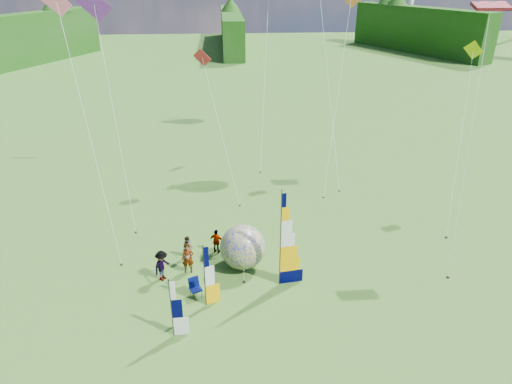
{
  "coord_description": "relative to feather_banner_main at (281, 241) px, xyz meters",
  "views": [
    {
      "loc": [
        -2.57,
        -16.59,
        15.7
      ],
      "look_at": [
        -1.0,
        4.0,
        5.5
      ],
      "focal_mm": 32.0,
      "sensor_mm": 36.0,
      "label": 1
    }
  ],
  "objects": [
    {
      "name": "spectator_c",
      "position": [
        -6.42,
        0.91,
        -1.87
      ],
      "size": [
        0.99,
        1.26,
        1.85
      ],
      "primitive_type": "imported",
      "rotation": [
        0.0,
        0.0,
        1.04
      ],
      "color": "#66594C",
      "rests_on": "ground"
    },
    {
      "name": "side_banner_far",
      "position": [
        -5.47,
        -3.51,
        -1.21
      ],
      "size": [
        0.94,
        0.14,
        3.17
      ],
      "primitive_type": null,
      "rotation": [
        0.0,
        0.0,
        0.04
      ],
      "color": "white",
      "rests_on": "ground"
    },
    {
      "name": "small_kite_green",
      "position": [
        1.01,
        19.85,
        4.97
      ],
      "size": [
        7.51,
        11.93,
        15.54
      ],
      "primitive_type": null,
      "rotation": [
        0.0,
        0.0,
        0.37
      ],
      "color": "green",
      "rests_on": "ground"
    },
    {
      "name": "treeline_ring",
      "position": [
        -0.26,
        -3.55,
        1.21
      ],
      "size": [
        210.0,
        210.0,
        8.0
      ],
      "primitive_type": null,
      "color": "#274A1C",
      "rests_on": "ground"
    },
    {
      "name": "small_kite_orange",
      "position": [
        6.19,
        14.37,
        4.5
      ],
      "size": [
        7.05,
        11.46,
        14.58
      ],
      "primitive_type": null,
      "rotation": [
        0.0,
        0.0,
        -0.15
      ],
      "color": "orange",
      "rests_on": "ground"
    },
    {
      "name": "small_kite_red",
      "position": [
        -2.99,
        12.52,
        2.55
      ],
      "size": [
        6.39,
        9.48,
        10.69
      ],
      "primitive_type": null,
      "rotation": [
        0.0,
        0.0,
        -0.2
      ],
      "color": "red",
      "rests_on": "ground"
    },
    {
      "name": "kite_rainbow_delta",
      "position": [
        -9.94,
        9.7,
        4.9
      ],
      "size": [
        7.07,
        11.58,
        15.39
      ],
      "primitive_type": null,
      "rotation": [
        0.0,
        0.0,
        0.08
      ],
      "color": "red",
      "rests_on": "ground"
    },
    {
      "name": "ground",
      "position": [
        -0.26,
        -3.55,
        -2.79
      ],
      "size": [
        220.0,
        220.0,
        0.0
      ],
      "primitive_type": "plane",
      "color": "olive",
      "rests_on": "ground"
    },
    {
      "name": "bol_inflatable",
      "position": [
        -1.92,
        1.87,
        -1.5
      ],
      "size": [
        2.83,
        2.83,
        2.6
      ],
      "primitive_type": "sphere",
      "rotation": [
        0.0,
        0.0,
        -0.09
      ],
      "color": "#0928AA",
      "rests_on": "ground"
    },
    {
      "name": "kite_parafoil",
      "position": [
        10.94,
        2.99,
        5.1
      ],
      "size": [
        8.56,
        11.42,
        15.78
      ],
      "primitive_type": null,
      "rotation": [
        0.0,
        0.0,
        -0.18
      ],
      "color": "red",
      "rests_on": "ground"
    },
    {
      "name": "side_banner_left",
      "position": [
        -3.98,
        -1.45,
        -1.03
      ],
      "size": [
        0.96,
        0.44,
        3.53
      ],
      "primitive_type": null,
      "rotation": [
        0.0,
        0.0,
        0.36
      ],
      "color": "#FFB000",
      "rests_on": "ground"
    },
    {
      "name": "spectator_a",
      "position": [
        -5.05,
        1.51,
        -1.86
      ],
      "size": [
        0.68,
        0.45,
        1.87
      ],
      "primitive_type": "imported",
      "rotation": [
        0.0,
        0.0,
        0.0
      ],
      "color": "#66594C",
      "rests_on": "ground"
    },
    {
      "name": "small_kite_yellow",
      "position": [
        12.97,
        7.51,
        3.05
      ],
      "size": [
        7.94,
        10.55,
        11.68
      ],
      "primitive_type": null,
      "rotation": [
        0.0,
        0.0,
        -0.3
      ],
      "color": "#C2DA01",
      "rests_on": "ground"
    },
    {
      "name": "kite_whale",
      "position": [
        5.72,
        16.47,
        6.41
      ],
      "size": [
        5.08,
        14.62,
        18.41
      ],
      "primitive_type": null,
      "rotation": [
        0.0,
        0.0,
        -0.04
      ],
      "color": "black",
      "rests_on": "ground"
    },
    {
      "name": "feather_banner_main",
      "position": [
        0.0,
        0.0,
        0.0
      ],
      "size": [
        1.5,
        0.31,
        5.59
      ],
      "primitive_type": null,
      "rotation": [
        0.0,
        0.0,
        0.14
      ],
      "color": "#000134",
      "rests_on": "ground"
    },
    {
      "name": "small_kite_pink",
      "position": [
        -10.6,
        5.8,
        4.83
      ],
      "size": [
        6.75,
        9.91,
        15.24
      ],
      "primitive_type": null,
      "rotation": [
        0.0,
        0.0,
        0.09
      ],
      "color": "pink",
      "rests_on": "ground"
    },
    {
      "name": "camp_chair",
      "position": [
        -4.53,
        -0.7,
        -2.25
      ],
      "size": [
        0.82,
        0.82,
        1.08
      ],
      "primitive_type": null,
      "rotation": [
        0.0,
        0.0,
        0.42
      ],
      "color": "#020A46",
      "rests_on": "ground"
    },
    {
      "name": "spectator_b",
      "position": [
        -5.12,
        2.87,
        -2.05
      ],
      "size": [
        0.8,
        0.54,
        1.5
      ],
      "primitive_type": "imported",
      "rotation": [
        0.0,
        0.0,
        -0.26
      ],
      "color": "#66594C",
      "rests_on": "ground"
    },
    {
      "name": "spectator_d",
      "position": [
        -3.43,
        3.38,
        -2.0
      ],
      "size": [
        1.01,
        0.73,
        1.59
      ],
      "primitive_type": "imported",
      "rotation": [
        0.0,
        0.0,
        2.71
      ],
      "color": "#66594C",
      "rests_on": "ground"
    }
  ]
}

